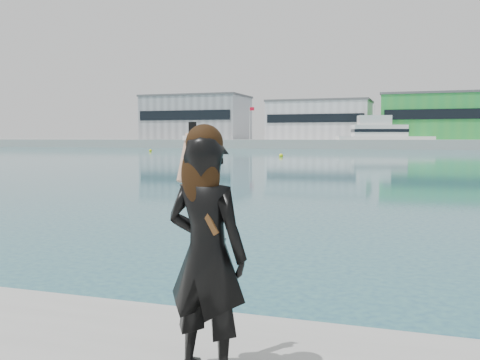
% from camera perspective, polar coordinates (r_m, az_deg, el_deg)
% --- Properties ---
extents(far_quay, '(320.00, 40.00, 2.00)m').
position_cam_1_polar(far_quay, '(133.49, 18.02, 3.71)').
color(far_quay, '#9E9E99').
rests_on(far_quay, ground).
extents(warehouse_grey_left, '(26.52, 16.36, 11.50)m').
position_cam_1_polar(warehouse_grey_left, '(143.12, -4.67, 6.66)').
color(warehouse_grey_left, gray).
rests_on(warehouse_grey_left, far_quay).
extents(warehouse_white, '(24.48, 15.35, 9.50)m').
position_cam_1_polar(warehouse_white, '(133.58, 8.53, 6.35)').
color(warehouse_white, silver).
rests_on(warehouse_white, far_quay).
extents(warehouse_green, '(30.60, 16.36, 10.50)m').
position_cam_1_polar(warehouse_green, '(131.71, 21.58, 6.33)').
color(warehouse_green, green).
rests_on(warehouse_green, far_quay).
extents(flagpole_left, '(1.28, 0.16, 8.00)m').
position_cam_1_polar(flagpole_left, '(130.58, 1.06, 6.34)').
color(flagpole_left, silver).
rests_on(flagpole_left, far_quay).
extents(motor_yacht, '(20.98, 11.11, 9.43)m').
position_cam_1_polar(motor_yacht, '(119.52, 14.88, 4.50)').
color(motor_yacht, white).
rests_on(motor_yacht, ground).
extents(buoy_far, '(0.50, 0.50, 0.50)m').
position_cam_1_polar(buoy_far, '(94.74, -9.53, 3.02)').
color(buoy_far, '#FBFF0D').
rests_on(buoy_far, ground).
extents(buoy_extra, '(0.50, 0.50, 0.50)m').
position_cam_1_polar(buoy_extra, '(67.34, 4.39, 2.48)').
color(buoy_extra, '#FBFF0D').
rests_on(buoy_extra, ground).
extents(woman, '(0.64, 0.47, 1.69)m').
position_cam_1_polar(woman, '(3.58, -3.64, -7.19)').
color(woman, black).
rests_on(woman, near_quay).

